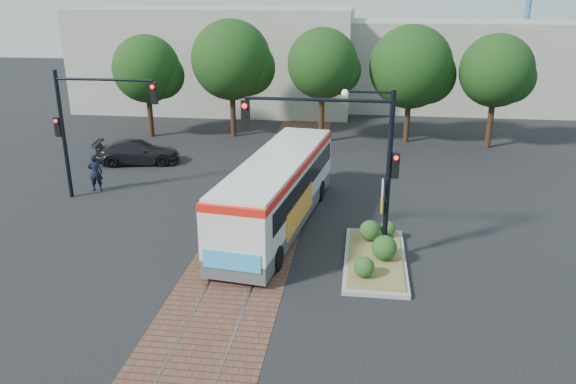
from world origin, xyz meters
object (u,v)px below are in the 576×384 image
at_px(signal_pole_main, 354,149).
at_px(officer, 95,172).
at_px(traffic_island, 376,252).
at_px(city_bus, 278,188).
at_px(signal_pole_left, 84,118).
at_px(parked_car, 138,152).

xyz_separation_m(signal_pole_main, officer, (-12.56, 5.84, -3.23)).
bearing_deg(traffic_island, city_bus, 144.60).
relative_size(signal_pole_main, signal_pole_left, 1.00).
xyz_separation_m(signal_pole_main, signal_pole_left, (-12.23, 4.80, -0.29)).
xyz_separation_m(traffic_island, signal_pole_main, (-0.96, 0.09, 3.83)).
height_order(traffic_island, officer, officer).
bearing_deg(parked_car, signal_pole_left, 168.83).
bearing_deg(signal_pole_left, signal_pole_main, -21.45).
bearing_deg(parked_car, signal_pole_main, -142.61).
distance_m(traffic_island, officer, 14.78).
bearing_deg(city_bus, officer, 169.41).
bearing_deg(traffic_island, signal_pole_left, 159.64).
bearing_deg(traffic_island, officer, 156.31).
xyz_separation_m(signal_pole_left, officer, (-0.33, 1.04, -2.94)).
relative_size(city_bus, signal_pole_left, 1.86).
height_order(city_bus, traffic_island, city_bus).
distance_m(signal_pole_main, signal_pole_left, 13.14).
distance_m(city_bus, signal_pole_left, 9.66).
bearing_deg(officer, city_bus, 149.49).
bearing_deg(officer, signal_pole_main, 142.50).
distance_m(city_bus, officer, 10.02).
height_order(officer, parked_car, officer).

